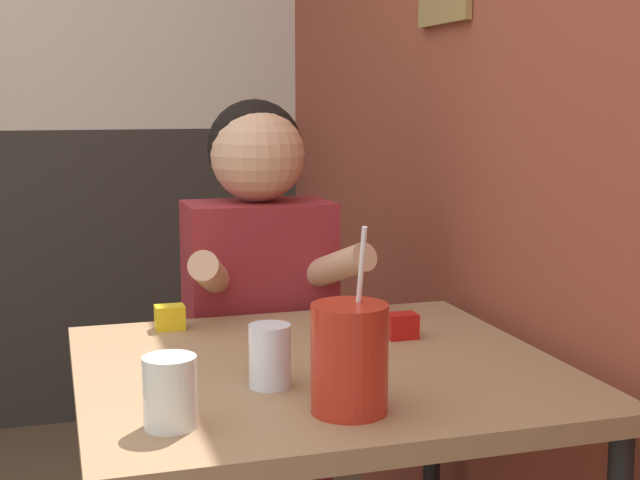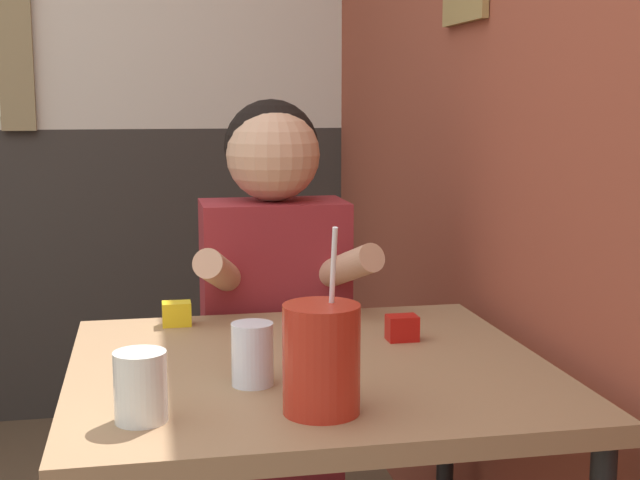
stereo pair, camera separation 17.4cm
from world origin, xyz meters
TOP-DOWN VIEW (x-y plane):
  - brick_wall_right at (1.38, 1.14)m, footprint 0.08×4.28m
  - main_table at (0.88, 0.41)m, footprint 0.86×0.79m
  - person_seated at (0.89, 0.94)m, footprint 0.42×0.42m
  - cocktail_pitcher at (0.85, 0.16)m, footprint 0.12×0.12m
  - glass_near_pitcher at (0.76, 0.31)m, footprint 0.07×0.07m
  - glass_center at (0.58, 0.17)m, footprint 0.08×0.08m
  - condiment_ketchup at (1.08, 0.53)m, footprint 0.06×0.04m
  - condiment_mustard at (0.65, 0.73)m, footprint 0.06×0.04m

SIDE VIEW (x-z plane):
  - person_seated at x=0.89m, z-range 0.05..1.26m
  - main_table at x=0.88m, z-range 0.29..1.03m
  - condiment_ketchup at x=1.08m, z-range 0.74..0.79m
  - condiment_mustard at x=0.65m, z-range 0.74..0.79m
  - glass_near_pitcher at x=0.76m, z-range 0.74..0.84m
  - glass_center at x=0.58m, z-range 0.74..0.85m
  - cocktail_pitcher at x=0.85m, z-range 0.68..0.97m
  - brick_wall_right at x=1.38m, z-range 0.00..2.70m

